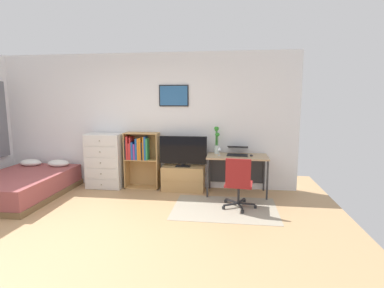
{
  "coord_description": "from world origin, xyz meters",
  "views": [
    {
      "loc": [
        1.76,
        -3.42,
        1.77
      ],
      "look_at": [
        1.1,
        1.5,
        1.03
      ],
      "focal_mm": 27.56,
      "sensor_mm": 36.0,
      "label": 1
    }
  ],
  "objects_px": {
    "television": "(183,151)",
    "desk": "(237,162)",
    "dresser": "(105,161)",
    "bookshelf": "(140,154)",
    "computer_mouse": "(251,155)",
    "bed": "(22,185)",
    "office_chair": "(238,182)",
    "bamboo_vase": "(217,139)",
    "laptop": "(238,151)",
    "tv_stand": "(183,178)",
    "wine_glass": "(219,149)"
  },
  "relations": [
    {
      "from": "office_chair",
      "to": "wine_glass",
      "type": "distance_m",
      "value": 0.93
    },
    {
      "from": "dresser",
      "to": "desk",
      "type": "xyz_separation_m",
      "value": [
        2.65,
        -0.01,
        0.05
      ]
    },
    {
      "from": "office_chair",
      "to": "laptop",
      "type": "height_order",
      "value": "laptop"
    },
    {
      "from": "tv_stand",
      "to": "dresser",
      "type": "bearing_deg",
      "value": -179.47
    },
    {
      "from": "office_chair",
      "to": "bamboo_vase",
      "type": "xyz_separation_m",
      "value": [
        -0.4,
        0.98,
        0.56
      ]
    },
    {
      "from": "dresser",
      "to": "television",
      "type": "relative_size",
      "value": 1.19
    },
    {
      "from": "bed",
      "to": "bamboo_vase",
      "type": "relative_size",
      "value": 3.84
    },
    {
      "from": "dresser",
      "to": "wine_glass",
      "type": "height_order",
      "value": "dresser"
    },
    {
      "from": "dresser",
      "to": "bookshelf",
      "type": "xyz_separation_m",
      "value": [
        0.72,
        0.06,
        0.14
      ]
    },
    {
      "from": "desk",
      "to": "laptop",
      "type": "xyz_separation_m",
      "value": [
        0.01,
        0.03,
        0.2
      ]
    },
    {
      "from": "laptop",
      "to": "bamboo_vase",
      "type": "bearing_deg",
      "value": 173.19
    },
    {
      "from": "desk",
      "to": "computer_mouse",
      "type": "relative_size",
      "value": 10.84
    },
    {
      "from": "television",
      "to": "bamboo_vase",
      "type": "xyz_separation_m",
      "value": [
        0.65,
        0.1,
        0.24
      ]
    },
    {
      "from": "bamboo_vase",
      "to": "laptop",
      "type": "bearing_deg",
      "value": -10.88
    },
    {
      "from": "tv_stand",
      "to": "laptop",
      "type": "distance_m",
      "value": 1.19
    },
    {
      "from": "tv_stand",
      "to": "office_chair",
      "type": "bearing_deg",
      "value": -40.58
    },
    {
      "from": "dresser",
      "to": "bamboo_vase",
      "type": "height_order",
      "value": "bamboo_vase"
    },
    {
      "from": "television",
      "to": "desk",
      "type": "distance_m",
      "value": 1.06
    },
    {
      "from": "tv_stand",
      "to": "laptop",
      "type": "bearing_deg",
      "value": -0.03
    },
    {
      "from": "computer_mouse",
      "to": "dresser",
      "type": "bearing_deg",
      "value": 177.7
    },
    {
      "from": "tv_stand",
      "to": "computer_mouse",
      "type": "height_order",
      "value": "computer_mouse"
    },
    {
      "from": "desk",
      "to": "wine_glass",
      "type": "xyz_separation_m",
      "value": [
        -0.33,
        -0.12,
        0.27
      ]
    },
    {
      "from": "bookshelf",
      "to": "desk",
      "type": "relative_size",
      "value": 1.0
    },
    {
      "from": "bamboo_vase",
      "to": "bookshelf",
      "type": "bearing_deg",
      "value": -178.78
    },
    {
      "from": "dresser",
      "to": "laptop",
      "type": "relative_size",
      "value": 2.49
    },
    {
      "from": "computer_mouse",
      "to": "bookshelf",
      "type": "bearing_deg",
      "value": 175.42
    },
    {
      "from": "dresser",
      "to": "bed",
      "type": "bearing_deg",
      "value": -148.75
    },
    {
      "from": "television",
      "to": "computer_mouse",
      "type": "bearing_deg",
      "value": -4.8
    },
    {
      "from": "dresser",
      "to": "laptop",
      "type": "bearing_deg",
      "value": 0.31
    },
    {
      "from": "bed",
      "to": "office_chair",
      "type": "xyz_separation_m",
      "value": [
        3.94,
        -0.11,
        0.24
      ]
    },
    {
      "from": "tv_stand",
      "to": "wine_glass",
      "type": "distance_m",
      "value": 0.96
    },
    {
      "from": "bookshelf",
      "to": "office_chair",
      "type": "relative_size",
      "value": 1.31
    },
    {
      "from": "laptop",
      "to": "wine_glass",
      "type": "height_order",
      "value": "wine_glass"
    },
    {
      "from": "laptop",
      "to": "wine_glass",
      "type": "distance_m",
      "value": 0.38
    },
    {
      "from": "office_chair",
      "to": "desk",
      "type": "bearing_deg",
      "value": 96.29
    },
    {
      "from": "bookshelf",
      "to": "wine_glass",
      "type": "height_order",
      "value": "bookshelf"
    },
    {
      "from": "bamboo_vase",
      "to": "wine_glass",
      "type": "relative_size",
      "value": 2.93
    },
    {
      "from": "television",
      "to": "tv_stand",
      "type": "bearing_deg",
      "value": 90.0
    },
    {
      "from": "desk",
      "to": "bamboo_vase",
      "type": "height_order",
      "value": "bamboo_vase"
    },
    {
      "from": "dresser",
      "to": "office_chair",
      "type": "height_order",
      "value": "dresser"
    },
    {
      "from": "computer_mouse",
      "to": "bamboo_vase",
      "type": "distance_m",
      "value": 0.73
    },
    {
      "from": "dresser",
      "to": "bookshelf",
      "type": "distance_m",
      "value": 0.73
    },
    {
      "from": "bookshelf",
      "to": "office_chair",
      "type": "xyz_separation_m",
      "value": [
        1.95,
        -0.95,
        -0.23
      ]
    },
    {
      "from": "dresser",
      "to": "office_chair",
      "type": "distance_m",
      "value": 2.81
    },
    {
      "from": "tv_stand",
      "to": "office_chair",
      "type": "height_order",
      "value": "office_chair"
    },
    {
      "from": "bed",
      "to": "television",
      "type": "height_order",
      "value": "television"
    },
    {
      "from": "laptop",
      "to": "bookshelf",
      "type": "bearing_deg",
      "value": -177.24
    },
    {
      "from": "dresser",
      "to": "television",
      "type": "bearing_deg",
      "value": -0.26
    },
    {
      "from": "office_chair",
      "to": "computer_mouse",
      "type": "height_order",
      "value": "office_chair"
    },
    {
      "from": "bed",
      "to": "dresser",
      "type": "bearing_deg",
      "value": 29.73
    }
  ]
}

